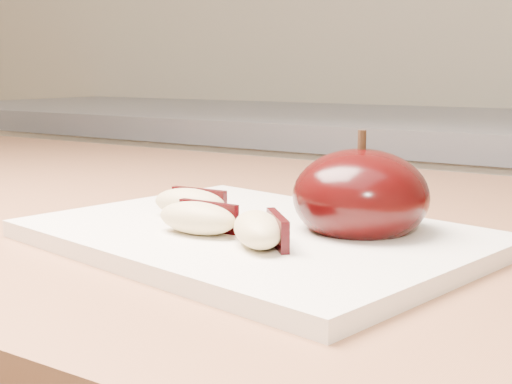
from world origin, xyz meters
The scene contains 6 objects.
back_cabinet centered at (0.00, 1.20, 0.47)m, with size 2.40×0.62×0.94m.
cutting_board centered at (0.10, 0.40, 0.91)m, with size 0.30×0.22×0.01m, color silver.
apple_half centered at (0.16, 0.43, 0.93)m, with size 0.11×0.11×0.08m.
apple_wedge_a centered at (0.04, 0.40, 0.92)m, with size 0.06×0.03×0.02m.
apple_wedge_b centered at (0.08, 0.36, 0.92)m, with size 0.06×0.03×0.02m.
apple_wedge_c centered at (0.13, 0.36, 0.92)m, with size 0.06×0.06×0.02m.
Camera 1 is at (0.36, -0.00, 1.02)m, focal length 50.00 mm.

